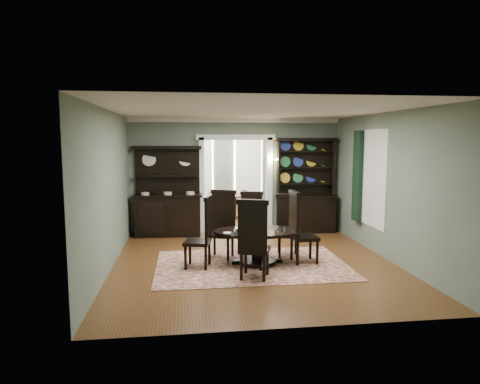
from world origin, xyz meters
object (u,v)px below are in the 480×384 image
object	(u,v)px
sideboard	(168,204)
dining_table	(257,240)
parlor_table	(235,203)
welsh_dresser	(305,198)

from	to	relation	value
sideboard	dining_table	bearing A→B (deg)	-54.28
sideboard	parlor_table	world-z (taller)	sideboard
sideboard	welsh_dresser	size ratio (longest dim) A/B	0.92
welsh_dresser	parlor_table	distance (m)	2.76
dining_table	welsh_dresser	xyz separation A→B (m)	(1.78, 2.80, 0.43)
sideboard	welsh_dresser	xyz separation A→B (m)	(3.61, -0.00, 0.10)
dining_table	parlor_table	bearing A→B (deg)	91.12
parlor_table	sideboard	bearing A→B (deg)	-132.22
dining_table	sideboard	size ratio (longest dim) A/B	0.77
dining_table	welsh_dresser	bearing A→B (deg)	60.48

